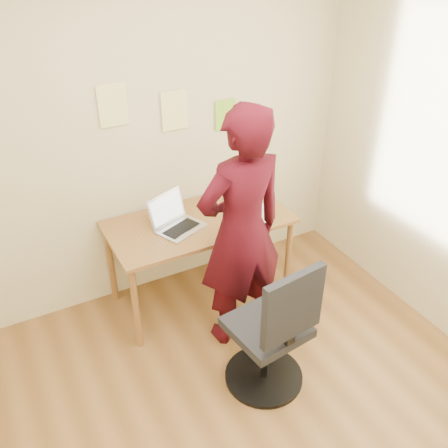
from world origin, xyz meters
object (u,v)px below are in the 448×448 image
desk (199,230)px  phone (228,227)px  person (241,232)px  laptop (176,221)px  office_chair (273,337)px

desk → phone: 0.26m
desk → person: person is taller
laptop → office_chair: office_chair is taller
office_chair → phone: bearing=74.0°
person → desk: bearing=-84.4°
phone → desk: bearing=132.6°
laptop → person: (0.27, -0.51, 0.12)m
desk → office_chair: bearing=-89.5°
desk → phone: phone is taller
laptop → phone: 0.39m
phone → person: 0.36m
phone → office_chair: (-0.14, -0.87, -0.30)m
phone → office_chair: bearing=-92.8°
laptop → phone: bearing=-52.8°
desk → laptop: (-0.19, -0.00, 0.14)m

